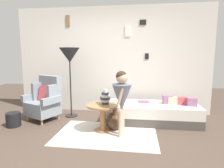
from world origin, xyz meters
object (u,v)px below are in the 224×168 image
armchair (45,100)px  vase_striped (105,98)px  floor_lamp (70,57)px  magazine_basket (13,120)px  side_table (102,112)px  person_child (122,95)px  demijohn_near (115,121)px  daybed (152,113)px  book_on_daybed (144,102)px

armchair → vase_striped: bearing=-17.1°
floor_lamp → magazine_basket: 1.74m
floor_lamp → magazine_basket: bearing=-139.6°
side_table → person_child: bearing=-27.0°
armchair → vase_striped: 1.52m
person_child → demijohn_near: (-0.15, 0.30, -0.57)m
daybed → demijohn_near: size_ratio=4.45×
armchair → book_on_daybed: armchair is taller
armchair → side_table: (1.39, -0.50, -0.07)m
floor_lamp → person_child: floor_lamp is taller
vase_striped → floor_lamp: bearing=142.4°
floor_lamp → demijohn_near: bearing=-31.0°
armchair → floor_lamp: bearing=29.8°
magazine_basket → floor_lamp: bearing=40.4°
armchair → vase_striped: armchair is taller
vase_striped → floor_lamp: (-0.94, 0.73, 0.75)m
person_child → magazine_basket: 2.29m
demijohn_near → vase_striped: bearing=-163.8°
daybed → side_table: 1.17m
daybed → book_on_daybed: book_on_daybed is taller
book_on_daybed → magazine_basket: size_ratio=0.79×
daybed → magazine_basket: size_ratio=6.81×
floor_lamp → demijohn_near: size_ratio=3.72×
daybed → magazine_basket: bearing=-167.2°
floor_lamp → person_child: size_ratio=1.37×
person_child → book_on_daybed: size_ratio=5.28×
side_table → person_child: person_child is taller
vase_striped → person_child: bearing=-36.8°
vase_striped → book_on_daybed: bearing=43.4°
magazine_basket → armchair: bearing=49.4°
armchair → side_table: size_ratio=1.64×
demijohn_near → armchair: bearing=166.5°
person_child → book_on_daybed: 1.08m
armchair → person_child: bearing=-21.3°
armchair → daybed: (2.36, 0.13, -0.24)m
floor_lamp → magazine_basket: (-0.93, -0.79, -1.24)m
vase_striped → floor_lamp: floor_lamp is taller
armchair → demijohn_near: armchair is taller
floor_lamp → book_on_daybed: floor_lamp is taller
side_table → floor_lamp: 1.56m
armchair → floor_lamp: (0.50, 0.28, 0.94)m
side_table → person_child: size_ratio=0.51×
demijohn_near → floor_lamp: bearing=149.0°
book_on_daybed → armchair: bearing=-173.3°
person_child → magazine_basket: size_ratio=4.15×
floor_lamp → magazine_basket: floor_lamp is taller
book_on_daybed → person_child: bearing=-113.1°
armchair → side_table: armchair is taller
vase_striped → person_child: size_ratio=0.24×
book_on_daybed → magazine_basket: 2.73m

